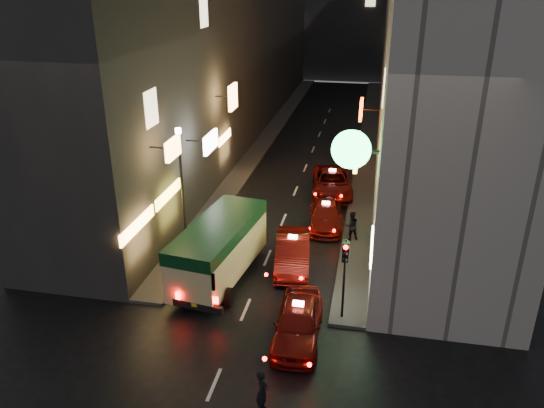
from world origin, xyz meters
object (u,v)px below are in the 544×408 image
Objects in this scene: lamp_post at (182,182)px; traffic_light at (345,263)px; minibus at (219,244)px; taxi_near at (298,319)px; pedestrian_crossing at (262,389)px.

traffic_light is at bearing -28.91° from lamp_post.
minibus is at bearing -42.69° from lamp_post.
lamp_post is (-6.62, 5.94, 2.85)m from taxi_near.
minibus is 1.21× the size of taxi_near.
pedestrian_crossing is at bearing -111.90° from traffic_light.
minibus reaches higher than taxi_near.
lamp_post is (-2.45, 2.26, 1.97)m from minibus.
taxi_near is 3.91m from pedestrian_crossing.
minibus is 1.08× the size of lamp_post.
pedestrian_crossing is at bearing -64.39° from minibus.
minibus is at bearing 138.57° from taxi_near.
traffic_light is 0.56× the size of lamp_post.
taxi_near is 0.89× the size of lamp_post.
taxi_near is at bearing -41.90° from lamp_post.
lamp_post is at bearing 151.09° from traffic_light.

